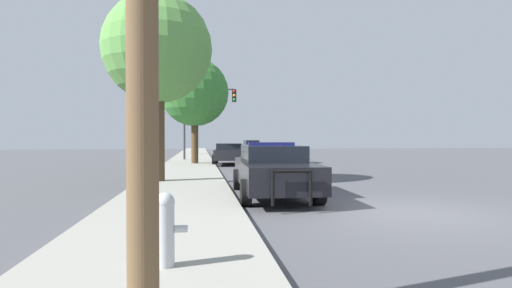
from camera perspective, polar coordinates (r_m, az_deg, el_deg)
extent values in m
plane|color=#4F4F54|center=(9.27, 21.39, -9.19)|extent=(110.00, 110.00, 0.00)
cube|color=#99968C|center=(8.11, -12.39, -10.12)|extent=(3.00, 110.00, 0.13)
cube|color=black|center=(11.08, 2.42, -4.14)|extent=(1.96, 5.11, 0.65)
cube|color=black|center=(11.30, 2.23, -1.30)|extent=(1.64, 2.68, 0.43)
cylinder|color=black|center=(9.78, 9.00, -6.73)|extent=(0.26, 0.65, 0.64)
cylinder|color=black|center=(9.47, -1.47, -6.96)|extent=(0.26, 0.65, 0.64)
cylinder|color=black|center=(12.81, 5.29, -4.95)|extent=(0.26, 0.65, 0.64)
cylinder|color=black|center=(12.57, -2.67, -5.05)|extent=(0.26, 0.65, 0.64)
cylinder|color=black|center=(8.59, 7.81, -6.17)|extent=(0.07, 0.07, 0.76)
cylinder|color=black|center=(8.43, 2.42, -6.29)|extent=(0.07, 0.07, 0.76)
cylinder|color=black|center=(8.46, 5.14, -3.90)|extent=(0.86, 0.10, 0.07)
cube|color=navy|center=(11.29, 2.23, 0.02)|extent=(1.31, 0.24, 0.09)
cube|color=navy|center=(11.25, 7.01, -3.90)|extent=(0.12, 3.64, 0.18)
cylinder|color=#B7BCC1|center=(4.79, -12.86, -12.63)|extent=(0.21, 0.21, 0.71)
sphere|color=#B7BCC1|center=(4.72, -12.87, -8.11)|extent=(0.22, 0.22, 0.22)
cylinder|color=#B7BCC1|center=(4.79, -15.06, -11.76)|extent=(0.15, 0.08, 0.08)
cylinder|color=#B7BCC1|center=(4.76, -10.65, -11.83)|extent=(0.15, 0.08, 0.08)
cylinder|color=#424247|center=(28.74, -10.22, 2.98)|extent=(0.16, 0.16, 5.17)
cylinder|color=#424247|center=(28.93, -6.68, 7.82)|extent=(3.55, 0.11, 0.11)
cube|color=black|center=(28.98, -3.14, 6.91)|extent=(0.30, 0.24, 0.90)
sphere|color=red|center=(28.88, -3.12, 7.53)|extent=(0.20, 0.20, 0.20)
sphere|color=orange|center=(28.85, -3.12, 6.94)|extent=(0.20, 0.20, 0.20)
sphere|color=green|center=(28.82, -3.12, 6.35)|extent=(0.20, 0.20, 0.20)
cube|color=#333856|center=(47.25, -0.74, -0.41)|extent=(2.03, 4.21, 0.59)
cube|color=black|center=(47.04, -0.69, 0.24)|extent=(1.67, 2.22, 0.49)
cylinder|color=black|center=(48.36, -2.05, -0.73)|extent=(0.28, 0.70, 0.69)
cylinder|color=black|center=(48.67, 0.01, -0.72)|extent=(0.28, 0.70, 0.69)
cylinder|color=black|center=(45.84, -1.53, -0.81)|extent=(0.28, 0.70, 0.69)
cylinder|color=black|center=(46.18, 0.63, -0.80)|extent=(0.28, 0.70, 0.69)
cube|color=black|center=(24.56, -3.87, -1.46)|extent=(2.08, 4.39, 0.60)
cube|color=black|center=(24.33, -3.87, -0.35)|extent=(1.67, 2.33, 0.37)
cylinder|color=black|center=(25.91, -5.71, -2.01)|extent=(0.30, 0.71, 0.69)
cylinder|color=black|center=(25.90, -1.96, -2.01)|extent=(0.30, 0.71, 0.69)
cylinder|color=black|center=(23.28, -5.99, -2.32)|extent=(0.30, 0.71, 0.69)
cylinder|color=black|center=(23.26, -1.82, -2.32)|extent=(0.30, 0.71, 0.69)
cylinder|color=#4C3823|center=(24.13, -8.74, 0.98)|extent=(0.42, 0.42, 3.13)
sphere|color=#387A33|center=(24.29, -8.75, 7.32)|extent=(4.06, 4.06, 4.06)
cylinder|color=brown|center=(39.36, -8.97, 1.36)|extent=(0.36, 0.36, 3.78)
sphere|color=#B77F28|center=(39.51, -8.98, 5.72)|extent=(4.03, 4.03, 4.03)
cylinder|color=#4C3823|center=(14.26, -13.85, 2.01)|extent=(0.47, 0.47, 3.56)
sphere|color=#5B9947|center=(14.60, -13.89, 13.13)|extent=(3.77, 3.77, 3.77)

